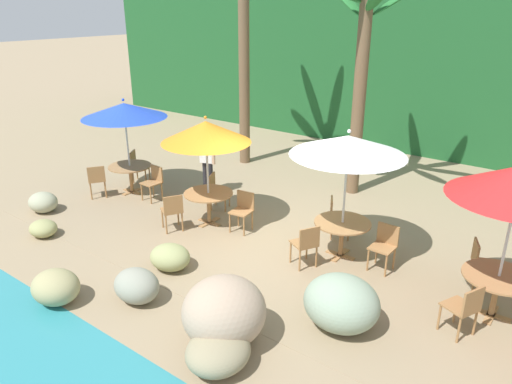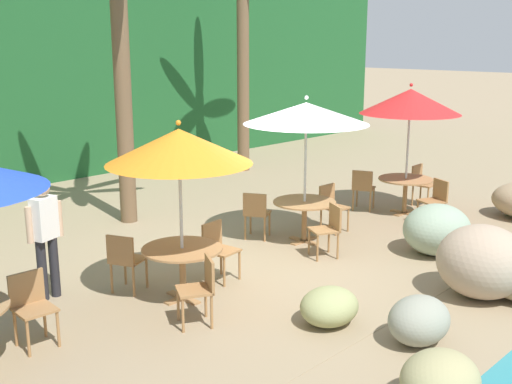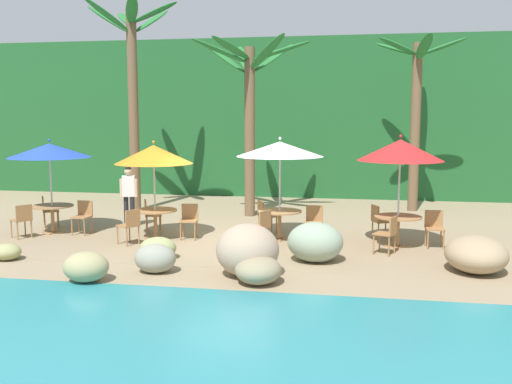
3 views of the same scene
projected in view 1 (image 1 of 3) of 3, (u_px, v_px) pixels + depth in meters
ground_plane at (280, 244)px, 9.97m from camera, size 120.00×120.00×0.00m
terrace_deck at (280, 244)px, 9.97m from camera, size 18.00×5.20×0.01m
foliage_backdrop at (436, 58)px, 15.58m from camera, size 28.00×2.40×6.00m
rock_seawall at (257, 310)px, 7.20m from camera, size 13.20×3.16×1.02m
umbrella_blue at (124, 110)px, 11.90m from camera, size 2.12×2.12×2.49m
dining_table_blue at (130, 170)px, 12.48m from camera, size 1.10×1.10×0.74m
chair_blue_seaward at (154, 180)px, 12.07m from camera, size 0.45×0.45×0.87m
chair_blue_inland at (137, 164)px, 13.31m from camera, size 0.59×0.58×0.87m
chair_blue_left at (97, 179)px, 12.17m from camera, size 0.59×0.59×0.87m
umbrella_orange at (206, 132)px, 10.14m from camera, size 1.94×1.94×2.48m
dining_table_orange at (209, 198)px, 10.70m from camera, size 1.10×1.10×0.74m
chair_orange_seaward at (243, 208)px, 10.42m from camera, size 0.47×0.47×0.87m
chair_orange_inland at (216, 189)px, 11.53m from camera, size 0.56×0.56×0.87m
chair_orange_left at (172, 210)px, 10.35m from camera, size 0.58×0.58×0.87m
umbrella_white at (348, 145)px, 8.67m from camera, size 2.15×2.15×2.57m
dining_table_white at (342, 228)px, 9.28m from camera, size 1.10×1.10×0.74m
chair_white_seaward at (385, 244)px, 8.89m from camera, size 0.44×0.44×0.87m
chair_white_inland at (336, 215)px, 10.11m from camera, size 0.58×0.57×0.87m
chair_white_left at (306, 243)px, 8.91m from camera, size 0.58×0.57×0.87m
dining_table_red at (498, 283)px, 7.46m from camera, size 1.10×1.10×0.74m
chair_red_inland at (481, 261)px, 8.29m from camera, size 0.55×0.55×0.87m
chair_red_left at (465, 307)px, 7.04m from camera, size 0.56×0.56×0.87m
palm_tree_nearest at (243, 13)px, 13.53m from camera, size 3.26×3.06×6.64m
palm_tree_second at (363, 43)px, 11.35m from camera, size 3.55×3.53×5.41m
waiter_in_white at (207, 157)px, 12.28m from camera, size 0.52×0.30×1.70m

